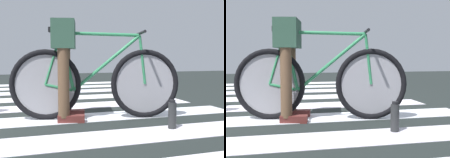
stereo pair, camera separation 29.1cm
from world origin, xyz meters
TOP-DOWN VIEW (x-y plane):
  - ground at (0.00, 0.00)m, footprint 18.00×14.00m
  - crosswalk_markings at (-0.02, 0.26)m, footprint 5.40×5.76m
  - bicycle_1_of_2 at (1.01, -0.93)m, footprint 1.71×0.56m
  - cyclist_1_of_2 at (0.71, -0.87)m, footprint 0.38×0.45m
  - water_bottle at (1.56, -1.54)m, footprint 0.07×0.07m
  - traffic_cone at (2.20, 1.36)m, footprint 0.42×0.42m

SIDE VIEW (x-z plane):
  - ground at x=0.00m, z-range 0.00..0.02m
  - crosswalk_markings at x=-0.02m, z-range 0.02..0.02m
  - water_bottle at x=1.56m, z-range 0.01..0.27m
  - traffic_cone at x=2.20m, z-range 0.01..0.48m
  - bicycle_1_of_2 at x=1.01m, z-range -0.06..0.87m
  - cyclist_1_of_2 at x=0.71m, z-range 0.17..1.17m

